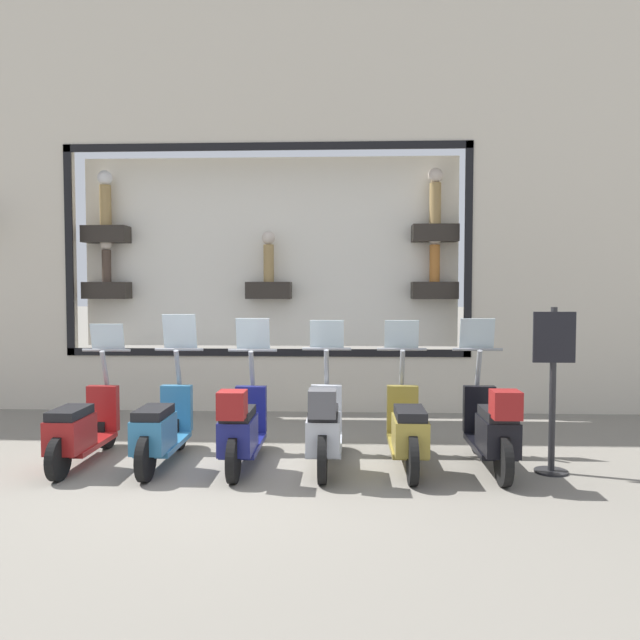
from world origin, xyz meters
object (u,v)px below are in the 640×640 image
at_px(scooter_olive_1, 407,430).
at_px(scooter_silver_2, 324,427).
at_px(scooter_navy_3, 241,427).
at_px(scooter_red_5, 81,429).
at_px(scooter_teal_4, 161,429).
at_px(scooter_black_0, 493,429).
at_px(shop_sign_post, 553,383).

bearing_deg(scooter_olive_1, scooter_silver_2, 93.72).
distance_m(scooter_navy_3, scooter_red_5, 1.84).
height_order(scooter_navy_3, scooter_teal_4, scooter_teal_4).
xyz_separation_m(scooter_black_0, shop_sign_post, (-0.00, -0.64, 0.50)).
xyz_separation_m(scooter_black_0, scooter_olive_1, (0.06, 0.92, -0.04)).
bearing_deg(scooter_red_5, scooter_silver_2, -91.13).
bearing_deg(scooter_teal_4, shop_sign_post, -90.84).
relative_size(scooter_olive_1, scooter_teal_4, 1.00).
bearing_deg(shop_sign_post, scooter_red_5, 89.37).
height_order(scooter_teal_4, shop_sign_post, shop_sign_post).
height_order(scooter_navy_3, scooter_red_5, scooter_navy_3).
xyz_separation_m(scooter_olive_1, scooter_red_5, (-0.01, 3.69, -0.02)).
distance_m(scooter_black_0, scooter_silver_2, 1.84).
bearing_deg(scooter_silver_2, scooter_red_5, 88.87).
xyz_separation_m(scooter_olive_1, scooter_navy_3, (-0.07, 1.84, 0.03)).
xyz_separation_m(scooter_black_0, scooter_teal_4, (0.06, 3.69, -0.05)).
distance_m(scooter_black_0, shop_sign_post, 0.81).
xyz_separation_m(scooter_navy_3, scooter_teal_4, (0.07, 0.92, -0.04)).
distance_m(scooter_black_0, scooter_olive_1, 0.92).
bearing_deg(scooter_silver_2, scooter_teal_4, 88.15).
bearing_deg(scooter_silver_2, scooter_olive_1, -86.28).
relative_size(scooter_red_5, shop_sign_post, 0.99).
bearing_deg(scooter_navy_3, scooter_black_0, -89.86).
distance_m(scooter_olive_1, scooter_silver_2, 0.92).
xyz_separation_m(scooter_navy_3, shop_sign_post, (0.00, -3.40, 0.52)).
distance_m(scooter_olive_1, scooter_teal_4, 2.76).
distance_m(scooter_olive_1, scooter_red_5, 3.69).
relative_size(scooter_black_0, scooter_red_5, 1.01).
bearing_deg(shop_sign_post, scooter_black_0, 89.57).
distance_m(scooter_black_0, scooter_navy_3, 2.76).
height_order(scooter_silver_2, shop_sign_post, shop_sign_post).
bearing_deg(scooter_navy_3, scooter_olive_1, -87.96).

